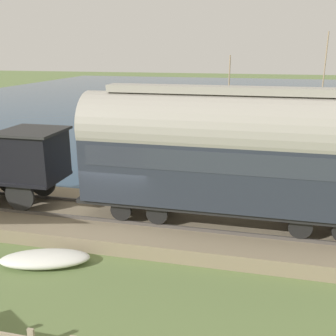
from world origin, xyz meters
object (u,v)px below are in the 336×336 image
object	(u,v)px
steam_locomotive	(6,160)
sailboat_black	(318,125)
sailboat_yellow	(227,132)
rowboat_mid_harbor	(35,178)
rowboat_near_shore	(137,165)
passenger_coach	(231,151)
beached_dinghy	(45,259)

from	to	relation	value
steam_locomotive	sailboat_black	distance (m)	24.26
sailboat_yellow	rowboat_mid_harbor	bearing A→B (deg)	149.01
sailboat_black	rowboat_near_shore	world-z (taller)	sailboat_black
passenger_coach	sailboat_yellow	distance (m)	16.21
steam_locomotive	rowboat_near_shore	size ratio (longest dim) A/B	2.70
sailboat_yellow	rowboat_mid_harbor	xyz separation A→B (m)	(-12.10, 8.59, -0.36)
steam_locomotive	sailboat_yellow	xyz separation A→B (m)	(15.93, -7.33, -1.75)
passenger_coach	rowboat_mid_harbor	distance (m)	11.14
passenger_coach	sailboat_yellow	size ratio (longest dim) A/B	1.64
steam_locomotive	passenger_coach	size ratio (longest dim) A/B	0.59
sailboat_black	passenger_coach	bearing A→B (deg)	136.73
sailboat_black	rowboat_mid_harbor	distance (m)	22.10
passenger_coach	sailboat_black	bearing A→B (deg)	-15.54
sailboat_black	beached_dinghy	distance (m)	25.31
steam_locomotive	beached_dinghy	xyz separation A→B (m)	(-3.25, -3.35, -2.12)
passenger_coach	steam_locomotive	bearing A→B (deg)	90.00
rowboat_mid_harbor	sailboat_black	bearing A→B (deg)	14.75
sailboat_yellow	sailboat_black	size ratio (longest dim) A/B	0.83
rowboat_mid_harbor	beached_dinghy	bearing A→B (deg)	-87.70
steam_locomotive	sailboat_yellow	distance (m)	17.62
sailboat_yellow	rowboat_near_shore	world-z (taller)	sailboat_yellow
steam_locomotive	passenger_coach	world-z (taller)	passenger_coach
steam_locomotive	beached_dinghy	size ratio (longest dim) A/B	2.11
passenger_coach	rowboat_mid_harbor	size ratio (longest dim) A/B	4.02
sailboat_black	sailboat_yellow	bearing A→B (deg)	90.41
rowboat_near_shore	beached_dinghy	distance (m)	10.91
sailboat_black	rowboat_mid_harbor	xyz separation A→B (m)	(-15.78, 15.47, -0.53)
rowboat_near_shore	rowboat_mid_harbor	bearing A→B (deg)	-176.44
sailboat_black	rowboat_mid_harbor	world-z (taller)	sailboat_black
sailboat_yellow	rowboat_near_shore	size ratio (longest dim) A/B	2.76
sailboat_black	beached_dinghy	xyz separation A→B (m)	(-22.86, 10.85, -0.55)
sailboat_yellow	beached_dinghy	world-z (taller)	sailboat_yellow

